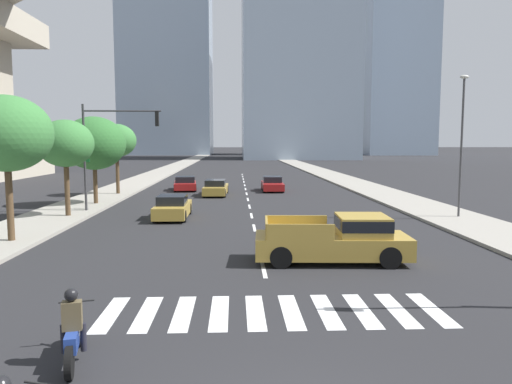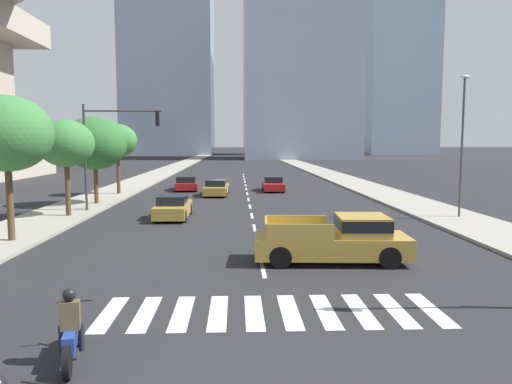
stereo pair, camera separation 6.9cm
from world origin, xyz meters
TOP-DOWN VIEW (x-y plane):
  - sidewalk_east at (11.13, 30.00)m, footprint 4.00×260.00m
  - sidewalk_west at (-11.13, 30.00)m, footprint 4.00×260.00m
  - crosswalk_near at (-0.00, 5.61)m, footprint 8.55×2.56m
  - lane_divider_center at (0.00, 33.61)m, footprint 0.14×50.00m
  - motorcycle_trailing at (-4.08, 3.00)m, footprint 0.76×2.08m
  - pickup_truck at (2.74, 10.60)m, footprint 5.50×2.34m
  - sedan_gold_0 at (-4.44, 20.87)m, footprint 1.78×4.32m
  - sedan_red_1 at (2.30, 35.90)m, footprint 1.84×4.36m
  - sedan_red_2 at (-5.37, 36.80)m, footprint 2.29×4.49m
  - sedan_gold_3 at (-2.50, 32.60)m, footprint 1.95×4.76m
  - traffic_signal_far at (-8.28, 23.24)m, footprint 4.90×0.28m
  - street_lamp_east at (11.43, 19.90)m, footprint 0.50×0.24m
  - street_tree_nearest at (-10.33, 14.27)m, footprint 3.70×3.70m
  - street_tree_second at (-10.33, 21.21)m, footprint 3.08×3.08m
  - street_tree_third at (-10.33, 26.69)m, footprint 4.17×4.17m
  - street_tree_fourth at (-10.33, 32.92)m, footprint 3.08×3.08m
  - office_tower_center_skyline at (15.09, 120.47)m, footprint 28.09×27.26m
  - office_tower_right_skyline at (52.99, 157.68)m, footprint 22.13×22.29m

SIDE VIEW (x-z plane):
  - lane_divider_center at x=0.00m, z-range 0.00..0.01m
  - crosswalk_near at x=0.00m, z-range 0.00..0.01m
  - sidewalk_east at x=11.13m, z-range 0.00..0.15m
  - sidewalk_west at x=-11.13m, z-range 0.00..0.15m
  - sedan_red_2 at x=-5.37m, z-range -0.05..1.19m
  - sedan_red_1 at x=2.30m, z-range -0.05..1.21m
  - motorcycle_trailing at x=-4.08m, z-range -0.16..1.33m
  - sedan_gold_3 at x=-2.50m, z-range -0.05..1.22m
  - sedan_gold_0 at x=-4.44m, z-range -0.05..1.26m
  - pickup_truck at x=2.74m, z-range -0.02..1.65m
  - street_tree_second at x=-10.33m, z-range 1.49..6.82m
  - street_tree_third at x=-10.33m, z-range 1.27..7.06m
  - street_tree_fourth at x=-10.33m, z-range 1.58..7.12m
  - traffic_signal_far at x=-8.28m, z-range 1.32..7.66m
  - street_tree_nearest at x=-10.33m, z-range 1.57..7.60m
  - street_lamp_east at x=11.43m, z-range 0.75..8.45m
  - office_tower_center_skyline at x=15.09m, z-range -3.90..76.63m
  - office_tower_right_skyline at x=52.99m, z-range -0.53..92.17m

